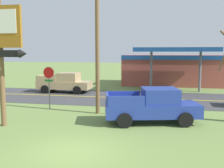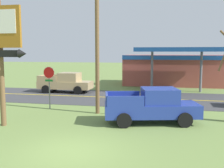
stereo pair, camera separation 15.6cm
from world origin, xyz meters
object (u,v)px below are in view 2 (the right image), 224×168
at_px(stop_sign, 49,80).
at_px(pickup_tan_on_road, 66,83).
at_px(utility_pole, 97,39).
at_px(pickup_blue_parked_on_lawn, 152,106).
at_px(gas_station, 175,69).

relative_size(stop_sign, pickup_tan_on_road, 0.57).
xyz_separation_m(utility_pole, pickup_blue_parked_on_lawn, (3.63, -1.65, -3.82)).
bearing_deg(pickup_tan_on_road, pickup_blue_parked_on_lawn, -47.46).
distance_m(stop_sign, gas_station, 18.41).
bearing_deg(gas_station, stop_sign, -118.61).
bearing_deg(utility_pole, pickup_blue_parked_on_lawn, -24.51).
xyz_separation_m(pickup_blue_parked_on_lawn, pickup_tan_on_road, (-9.03, 9.84, 0.00)).
bearing_deg(pickup_tan_on_road, gas_station, 39.30).
relative_size(stop_sign, pickup_blue_parked_on_lawn, 0.53).
bearing_deg(pickup_blue_parked_on_lawn, gas_station, 85.26).
bearing_deg(utility_pole, pickup_tan_on_road, 123.42).
distance_m(utility_pole, pickup_tan_on_road, 10.53).
relative_size(stop_sign, gas_station, 0.25).
height_order(utility_pole, pickup_blue_parked_on_lawn, utility_pole).
distance_m(gas_station, pickup_tan_on_road, 13.68).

